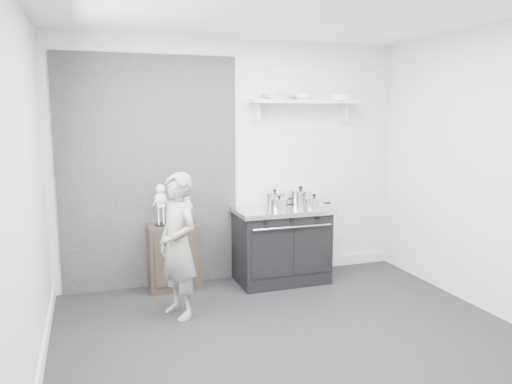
{
  "coord_description": "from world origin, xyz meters",
  "views": [
    {
      "loc": [
        -1.58,
        -3.6,
        1.9
      ],
      "look_at": [
        -0.04,
        0.95,
        1.13
      ],
      "focal_mm": 35.0,
      "sensor_mm": 36.0,
      "label": 1
    }
  ],
  "objects": [
    {
      "name": "stove",
      "position": [
        0.44,
        1.48,
        0.43
      ],
      "size": [
        1.06,
        0.66,
        0.85
      ],
      "color": "black",
      "rests_on": "ground"
    },
    {
      "name": "wall_shelf",
      "position": [
        0.8,
        1.68,
        2.01
      ],
      "size": [
        1.3,
        0.26,
        0.24
      ],
      "color": "silver",
      "rests_on": "room_shell"
    },
    {
      "name": "skeleton_full",
      "position": [
        -0.87,
        1.61,
        0.97
      ],
      "size": [
        0.14,
        0.09,
        0.51
      ],
      "primitive_type": null,
      "color": "beige",
      "rests_on": "side_cabinet"
    },
    {
      "name": "room_shell",
      "position": [
        -0.09,
        0.15,
        1.64
      ],
      "size": [
        4.02,
        3.62,
        2.71
      ],
      "color": "silver",
      "rests_on": "ground"
    },
    {
      "name": "child",
      "position": [
        -0.82,
        0.87,
        0.68
      ],
      "size": [
        0.49,
        0.58,
        1.36
      ],
      "primitive_type": "imported",
      "rotation": [
        0.0,
        0.0,
        -1.17
      ],
      "color": "gray",
      "rests_on": "ground"
    },
    {
      "name": "pot_back_right",
      "position": [
        0.73,
        1.6,
        0.93
      ],
      "size": [
        0.35,
        0.27,
        0.22
      ],
      "color": "silver",
      "rests_on": "stove"
    },
    {
      "name": "plate_stack",
      "position": [
        1.25,
        1.67,
        2.07
      ],
      "size": [
        0.28,
        0.28,
        0.06
      ],
      "primitive_type": "cylinder",
      "color": "silver",
      "rests_on": "wall_shelf"
    },
    {
      "name": "pot_front_right",
      "position": [
        0.76,
        1.3,
        0.91
      ],
      "size": [
        0.32,
        0.23,
        0.17
      ],
      "color": "silver",
      "rests_on": "stove"
    },
    {
      "name": "ground",
      "position": [
        0.0,
        0.0,
        0.0
      ],
      "size": [
        4.0,
        4.0,
        0.0
      ],
      "primitive_type": "plane",
      "color": "black",
      "rests_on": "ground"
    },
    {
      "name": "pot_back_left",
      "position": [
        0.42,
        1.62,
        0.93
      ],
      "size": [
        0.31,
        0.23,
        0.2
      ],
      "color": "silver",
      "rests_on": "stove"
    },
    {
      "name": "side_cabinet",
      "position": [
        -0.74,
        1.61,
        0.36
      ],
      "size": [
        0.55,
        0.32,
        0.71
      ],
      "primitive_type": "cube",
      "color": "black",
      "rests_on": "ground"
    },
    {
      "name": "bowl_large",
      "position": [
        0.46,
        1.67,
        2.08
      ],
      "size": [
        0.31,
        0.31,
        0.08
      ],
      "primitive_type": "imported",
      "color": "white",
      "rests_on": "wall_shelf"
    },
    {
      "name": "pot_front_center",
      "position": [
        0.36,
        1.34,
        0.91
      ],
      "size": [
        0.28,
        0.19,
        0.17
      ],
      "color": "silver",
      "rests_on": "stove"
    },
    {
      "name": "bowl_small",
      "position": [
        0.77,
        1.67,
        2.07
      ],
      "size": [
        0.22,
        0.22,
        0.07
      ],
      "primitive_type": "imported",
      "color": "white",
      "rests_on": "wall_shelf"
    },
    {
      "name": "skeleton_torso",
      "position": [
        -0.59,
        1.61,
        0.9
      ],
      "size": [
        0.1,
        0.07,
        0.37
      ],
      "primitive_type": null,
      "color": "beige",
      "rests_on": "side_cabinet"
    }
  ]
}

